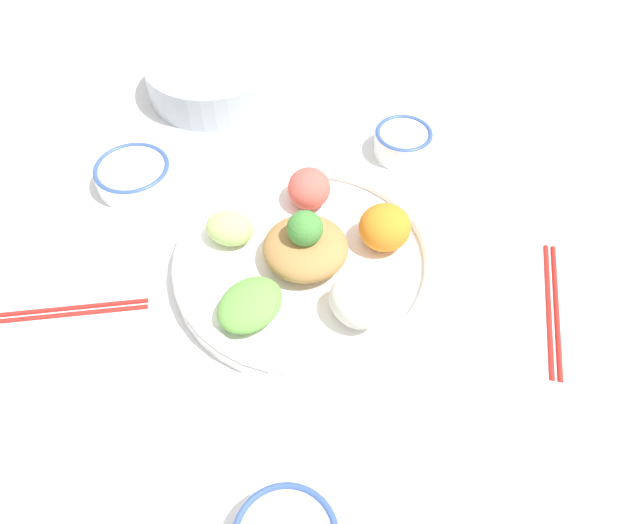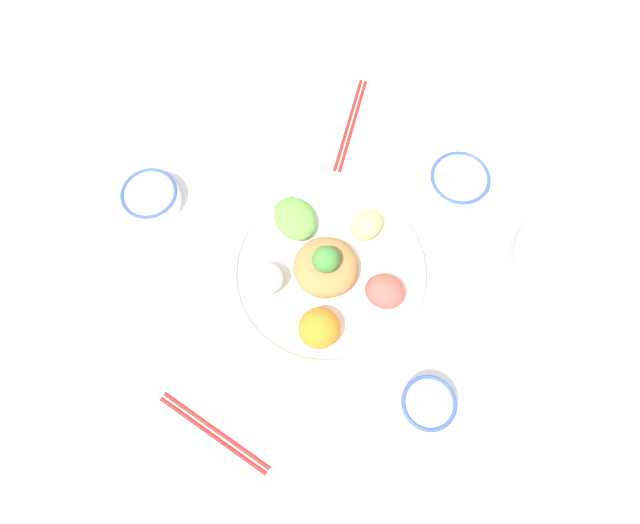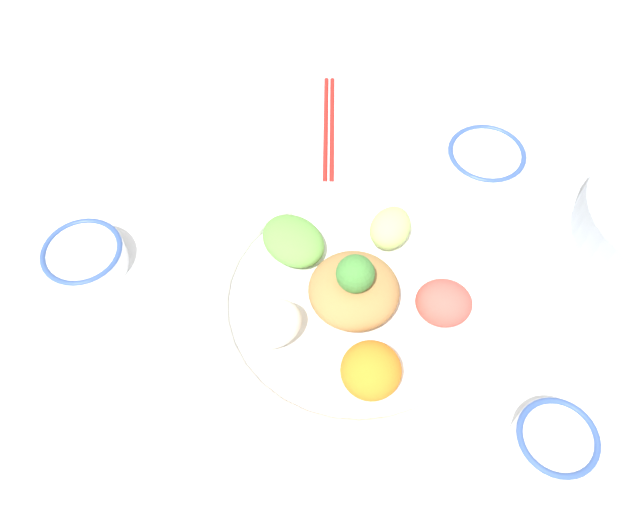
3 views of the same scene
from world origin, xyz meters
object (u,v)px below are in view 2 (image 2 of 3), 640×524
object	(u,v)px
salad_platter	(325,272)
chopsticks_pair_far	(351,124)
sauce_bowl_red	(151,197)
rice_bowl_blue	(427,404)
side_serving_bowl	(573,265)
chopsticks_pair_near	(214,433)
sauce_bowl_dark	(459,181)
serving_spoon_main	(268,143)

from	to	relation	value
salad_platter	chopsticks_pair_far	size ratio (longest dim) A/B	2.03
sauce_bowl_red	rice_bowl_blue	bearing A→B (deg)	-159.88
side_serving_bowl	chopsticks_pair_far	xyz separation A→B (m)	(0.47, 0.16, -0.03)
side_serving_bowl	chopsticks_pair_near	size ratio (longest dim) A/B	1.10
rice_bowl_blue	chopsticks_pair_far	size ratio (longest dim) A/B	0.52
chopsticks_pair_near	salad_platter	bearing A→B (deg)	-90.80
rice_bowl_blue	sauce_bowl_dark	bearing A→B (deg)	-44.55
salad_platter	chopsticks_pair_far	xyz separation A→B (m)	(0.25, -0.22, -0.02)
rice_bowl_blue	serving_spoon_main	world-z (taller)	rice_bowl_blue
sauce_bowl_red	rice_bowl_blue	size ratio (longest dim) A/B	1.17
sauce_bowl_red	side_serving_bowl	xyz separation A→B (m)	(-0.53, -0.57, 0.01)
sauce_bowl_dark	chopsticks_pair_far	bearing A→B (deg)	23.06
sauce_bowl_dark	chopsticks_pair_far	distance (m)	0.25
side_serving_bowl	rice_bowl_blue	bearing A→B (deg)	98.65
side_serving_bowl	chopsticks_pair_far	bearing A→B (deg)	18.22
chopsticks_pair_near	serving_spoon_main	xyz separation A→B (m)	(0.43, -0.36, -0.00)
rice_bowl_blue	sauce_bowl_dark	xyz separation A→B (m)	(0.30, -0.30, -0.00)
salad_platter	chopsticks_pair_near	bearing A→B (deg)	113.80
sauce_bowl_red	side_serving_bowl	distance (m)	0.78
salad_platter	side_serving_bowl	bearing A→B (deg)	-121.33
salad_platter	side_serving_bowl	size ratio (longest dim) A/B	1.60
chopsticks_pair_far	serving_spoon_main	bearing A→B (deg)	-60.21
chopsticks_pair_near	chopsticks_pair_far	bearing A→B (deg)	-78.55
side_serving_bowl	salad_platter	bearing A→B (deg)	58.67
chopsticks_pair_far	salad_platter	bearing A→B (deg)	5.61
chopsticks_pair_far	side_serving_bowl	bearing A→B (deg)	65.57
side_serving_bowl	chopsticks_pair_far	world-z (taller)	side_serving_bowl
chopsticks_pair_far	sauce_bowl_red	bearing A→B (deg)	-50.50
sauce_bowl_dark	chopsticks_pair_near	bearing A→B (deg)	103.80
rice_bowl_blue	chopsticks_pair_far	xyz separation A→B (m)	(0.53, -0.20, -0.02)
sauce_bowl_dark	serving_spoon_main	size ratio (longest dim) A/B	1.07
salad_platter	sauce_bowl_red	xyz separation A→B (m)	(0.30, 0.20, -0.00)
chopsticks_pair_near	serving_spoon_main	distance (m)	0.56
sauce_bowl_red	chopsticks_pair_far	xyz separation A→B (m)	(-0.06, -0.41, -0.02)
sauce_bowl_dark	serving_spoon_main	bearing A→B (deg)	43.02
sauce_bowl_dark	side_serving_bowl	bearing A→B (deg)	-166.47
chopsticks_pair_near	sauce_bowl_dark	bearing A→B (deg)	-100.80
sauce_bowl_red	rice_bowl_blue	xyz separation A→B (m)	(-0.59, -0.21, 0.00)
salad_platter	chopsticks_pair_far	bearing A→B (deg)	-41.73
chopsticks_pair_near	serving_spoon_main	bearing A→B (deg)	-64.26
sauce_bowl_dark	chopsticks_pair_near	size ratio (longest dim) A/B	0.56
sauce_bowl_dark	serving_spoon_main	distance (m)	0.38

